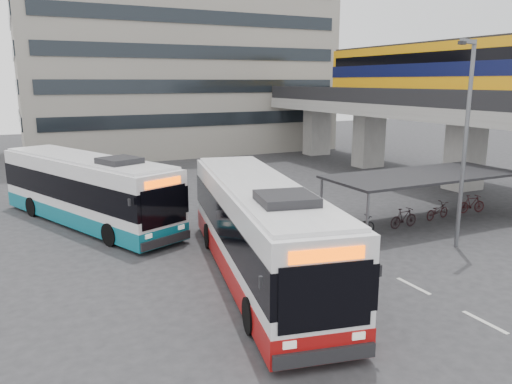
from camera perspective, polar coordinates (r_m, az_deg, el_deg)
name	(u,v)px	position (r m, az deg, el deg)	size (l,w,h in m)	color
ground	(308,269)	(19.47, 5.96, -8.78)	(120.00, 120.00, 0.00)	#28282B
viaduct	(427,93)	(38.05, 18.98, 10.65)	(8.00, 32.00, 9.68)	gray
bike_shelter	(421,192)	(26.36, 18.35, 0.04)	(10.00, 4.00, 2.54)	#595B60
office_block	(174,26)	(53.97, -9.32, 18.19)	(30.00, 15.00, 25.00)	gray
road_markings	(413,286)	(18.72, 17.55, -10.20)	(0.15, 7.60, 0.01)	beige
bus_main	(259,230)	(18.17, 0.36, -4.37)	(5.36, 13.20, 3.82)	white
bus_teal	(87,190)	(26.38, -18.79, 0.17)	(7.25, 12.51, 3.68)	white
pedestrian	(229,219)	(22.95, -3.13, -3.08)	(0.64, 0.42, 1.76)	black
lamp_post	(465,133)	(22.46, 22.79, 6.19)	(1.46, 0.69, 8.68)	#595B60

